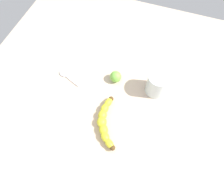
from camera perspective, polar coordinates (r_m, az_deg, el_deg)
The scene contains 5 objects.
wooden_tabletop at distance 84.96cm, azimuth 1.10°, elevation -3.07°, with size 120.00×120.00×3.00cm, color #CBB097.
banana at distance 77.79cm, azimuth -2.00°, elevation -8.83°, with size 19.80×10.47×3.63cm.
smoothie_glass at distance 83.42cm, azimuth 12.08°, elevation 1.41°, with size 8.24×8.24×9.94cm.
lime_fruit at distance 86.14cm, azimuth 1.00°, elevation 3.51°, with size 4.72×4.72×4.72cm, color #75C142.
teaspoon at distance 91.35cm, azimuth -12.91°, elevation 3.97°, with size 5.47×10.95×0.80cm.
Camera 1 is at (36.31, 11.06, 77.51)cm, focal length 33.63 mm.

